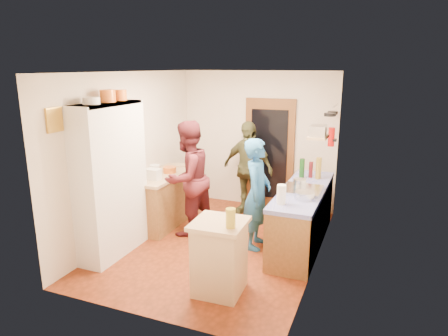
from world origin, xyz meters
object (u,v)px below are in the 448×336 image
Objects in this scene: person_hob at (259,195)px; person_back at (248,168)px; island_base at (219,259)px; hutch_body at (111,181)px; right_counter_base at (302,218)px; person_left at (191,178)px.

person_back is (-0.61, 1.31, 0.03)m from person_hob.
island_base is 0.50× the size of person_back.
right_counter_base is (2.50, 1.30, -0.68)m from hutch_body.
hutch_body is 1.32m from person_left.
person_hob is at bearing -149.32° from right_counter_base.
person_hob is (1.90, 0.95, -0.26)m from hutch_body.
person_left is (0.72, 1.09, -0.17)m from hutch_body.
island_base is (1.83, -0.41, -0.67)m from hutch_body.
person_back is (-0.54, 2.66, 0.44)m from island_base.
person_hob is at bearing 87.04° from island_base.
person_hob reaches higher than island_base.
person_back is at bearing 60.04° from hutch_body.
person_left reaches higher than island_base.
island_base is at bearing 52.53° from person_left.
right_counter_base is 1.86m from person_left.
person_hob is (-0.60, -0.35, 0.42)m from right_counter_base.
person_back is (0.58, 1.16, -0.06)m from person_left.
person_hob is at bearing -51.55° from person_back.
person_back is (-1.20, 0.95, 0.45)m from right_counter_base.
island_base reaches higher than right_counter_base.
hutch_body is 1.18× the size of person_left.
hutch_body is at bearing 167.42° from island_base.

